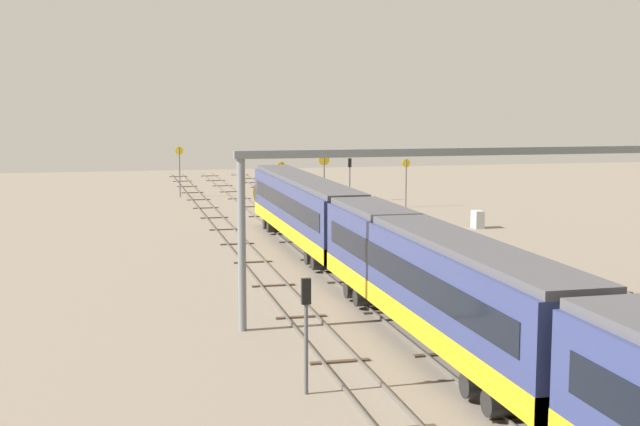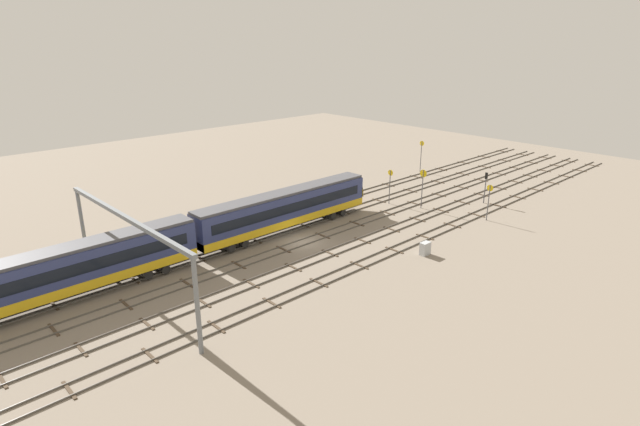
# 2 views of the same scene
# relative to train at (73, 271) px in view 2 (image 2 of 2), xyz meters

# --- Properties ---
(ground_plane) EXTENTS (146.21, 146.21, 0.00)m
(ground_plane) POSITION_rel_train_xyz_m (23.30, -4.25, -2.66)
(ground_plane) COLOR gray
(track_near_foreground) EXTENTS (130.21, 2.40, 0.16)m
(track_near_foreground) POSITION_rel_train_xyz_m (23.30, -12.75, -2.59)
(track_near_foreground) COLOR #59544C
(track_near_foreground) RESTS_ON ground
(track_second_near) EXTENTS (130.21, 2.40, 0.16)m
(track_second_near) POSITION_rel_train_xyz_m (23.30, -8.50, -2.59)
(track_second_near) COLOR #59544C
(track_second_near) RESTS_ON ground
(track_middle) EXTENTS (130.21, 2.40, 0.16)m
(track_middle) POSITION_rel_train_xyz_m (23.30, -4.25, -2.59)
(track_middle) COLOR #59544C
(track_middle) RESTS_ON ground
(track_with_train) EXTENTS (130.21, 2.40, 0.16)m
(track_with_train) POSITION_rel_train_xyz_m (23.30, -0.00, -2.59)
(track_with_train) COLOR #59544C
(track_with_train) RESTS_ON ground
(track_far_background) EXTENTS (130.21, 2.40, 0.16)m
(track_far_background) POSITION_rel_train_xyz_m (23.30, 4.25, -2.59)
(track_far_background) COLOR #59544C
(track_far_background) RESTS_ON ground
(train) EXTENTS (75.20, 3.24, 4.80)m
(train) POSITION_rel_train_xyz_m (0.00, 0.00, 0.00)
(train) COLOR navy
(train) RESTS_ON ground
(overhead_gantry) EXTENTS (0.40, 22.87, 7.98)m
(overhead_gantry) POSITION_rel_train_xyz_m (3.59, -3.89, 3.63)
(overhead_gantry) COLOR slate
(overhead_gantry) RESTS_ON ground
(speed_sign_near_foreground) EXTENTS (0.14, 0.82, 4.66)m
(speed_sign_near_foreground) POSITION_rel_train_xyz_m (45.14, -14.66, 0.32)
(speed_sign_near_foreground) COLOR #4C4C51
(speed_sign_near_foreground) RESTS_ON ground
(speed_sign_mid_trackside) EXTENTS (0.14, 0.82, 4.84)m
(speed_sign_mid_trackside) POSITION_rel_train_xyz_m (41.47, -1.78, 0.42)
(speed_sign_mid_trackside) COLOR #4C4C51
(speed_sign_mid_trackside) RESTS_ON ground
(speed_sign_far_trackside) EXTENTS (0.14, 0.86, 5.37)m
(speed_sign_far_trackside) POSITION_rel_train_xyz_m (59.21, 5.89, 0.76)
(speed_sign_far_trackside) COLOR #4C4C51
(speed_sign_far_trackside) RESTS_ON ground
(speed_sign_distant_end) EXTENTS (0.14, 1.04, 5.37)m
(speed_sign_distant_end) POSITION_rel_train_xyz_m (43.08, -6.04, 0.92)
(speed_sign_distant_end) COLOR #4C4C51
(speed_sign_distant_end) RESTS_ON ground
(signal_light_trackside_approach) EXTENTS (0.31, 0.32, 4.39)m
(signal_light_trackside_approach) POSITION_rel_train_xyz_m (51.32, -10.73, 0.23)
(signal_light_trackside_approach) COLOR #4C4C51
(signal_light_trackside_approach) RESTS_ON ground
(relay_cabinet) EXTENTS (1.18, 0.72, 1.41)m
(relay_cabinet) POSITION_rel_train_xyz_m (30.47, -15.70, -1.95)
(relay_cabinet) COLOR #B2B7BC
(relay_cabinet) RESTS_ON ground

